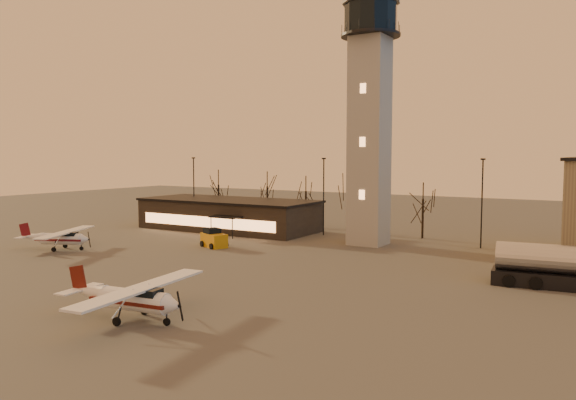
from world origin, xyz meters
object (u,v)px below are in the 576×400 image
at_px(cessna_front, 136,304).
at_px(fuel_truck, 554,271).
at_px(cessna_rear, 63,241).
at_px(control_tower, 370,105).
at_px(terminal, 229,214).
at_px(service_cart, 214,240).

xyz_separation_m(cessna_front, fuel_truck, (21.82, 23.55, 0.26)).
bearing_deg(cessna_rear, control_tower, 13.10).
xyz_separation_m(terminal, service_cart, (7.59, -12.90, -1.35)).
height_order(cessna_front, cessna_rear, cessna_front).
xyz_separation_m(cessna_rear, fuel_truck, (48.66, 8.60, 0.35)).
bearing_deg(control_tower, fuel_truck, -30.55).
height_order(cessna_front, service_cart, cessna_front).
distance_m(cessna_rear, fuel_truck, 49.42).
bearing_deg(service_cart, control_tower, 60.09).
relative_size(control_tower, service_cart, 8.61).
xyz_separation_m(control_tower, cessna_rear, (-27.53, -21.07, -15.30)).
distance_m(fuel_truck, service_cart, 35.58).
bearing_deg(fuel_truck, control_tower, 143.43).
bearing_deg(service_cart, cessna_rear, -119.32).
xyz_separation_m(control_tower, terminal, (-21.99, 1.98, -14.17)).
xyz_separation_m(control_tower, fuel_truck, (21.14, -12.48, -14.95)).
bearing_deg(cessna_rear, service_cart, 13.41).
relative_size(cessna_front, cessna_rear, 1.13).
xyz_separation_m(control_tower, cessna_front, (-0.68, -36.02, -15.21)).
bearing_deg(control_tower, terminal, 174.85).
xyz_separation_m(control_tower, service_cart, (-14.40, -10.92, -15.51)).
bearing_deg(cessna_rear, terminal, 52.17).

